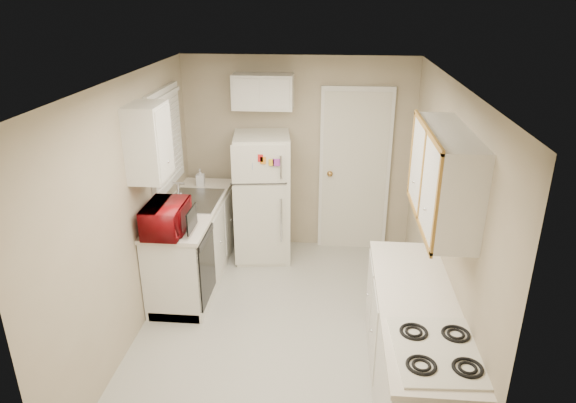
{
  "coord_description": "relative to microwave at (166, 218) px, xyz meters",
  "views": [
    {
      "loc": [
        0.41,
        -4.16,
        3.06
      ],
      "look_at": [
        0.0,
        0.5,
        1.15
      ],
      "focal_mm": 32.0,
      "sensor_mm": 36.0,
      "label": 1
    }
  ],
  "objects": [
    {
      "name": "floor",
      "position": [
        1.15,
        -0.22,
        -1.05
      ],
      "size": [
        3.8,
        3.8,
        0.0
      ],
      "primitive_type": "plane",
      "color": "beige",
      "rests_on": "ground"
    },
    {
      "name": "ceiling",
      "position": [
        1.15,
        -0.22,
        1.35
      ],
      "size": [
        3.8,
        3.8,
        0.0
      ],
      "primitive_type": "plane",
      "color": "white",
      "rests_on": "floor"
    },
    {
      "name": "wall_left",
      "position": [
        -0.25,
        -0.22,
        0.15
      ],
      "size": [
        3.8,
        3.8,
        0.0
      ],
      "primitive_type": "plane",
      "color": "tan",
      "rests_on": "floor"
    },
    {
      "name": "wall_right",
      "position": [
        2.55,
        -0.22,
        0.15
      ],
      "size": [
        3.8,
        3.8,
        0.0
      ],
      "primitive_type": "plane",
      "color": "tan",
      "rests_on": "floor"
    },
    {
      "name": "wall_back",
      "position": [
        1.15,
        1.68,
        0.15
      ],
      "size": [
        2.8,
        2.8,
        0.0
      ],
      "primitive_type": "plane",
      "color": "tan",
      "rests_on": "floor"
    },
    {
      "name": "wall_front",
      "position": [
        1.15,
        -2.12,
        0.15
      ],
      "size": [
        2.8,
        2.8,
        0.0
      ],
      "primitive_type": "plane",
      "color": "tan",
      "rests_on": "floor"
    },
    {
      "name": "left_counter",
      "position": [
        0.05,
        0.68,
        -0.6
      ],
      "size": [
        0.6,
        1.8,
        0.9
      ],
      "primitive_type": "cube",
      "color": "silver",
      "rests_on": "floor"
    },
    {
      "name": "dishwasher",
      "position": [
        0.34,
        0.08,
        -0.56
      ],
      "size": [
        0.03,
        0.58,
        0.72
      ],
      "primitive_type": "cube",
      "color": "black",
      "rests_on": "floor"
    },
    {
      "name": "sink",
      "position": [
        0.05,
        0.83,
        -0.19
      ],
      "size": [
        0.54,
        0.74,
        0.16
      ],
      "primitive_type": "cube",
      "color": "gray",
      "rests_on": "left_counter"
    },
    {
      "name": "microwave",
      "position": [
        0.0,
        0.0,
        0.0
      ],
      "size": [
        0.54,
        0.3,
        0.36
      ],
      "primitive_type": "imported",
      "rotation": [
        0.0,
        0.0,
        1.57
      ],
      "color": "maroon",
      "rests_on": "left_counter"
    },
    {
      "name": "soap_bottle",
      "position": [
        0.0,
        1.32,
        -0.05
      ],
      "size": [
        0.1,
        0.1,
        0.21
      ],
      "primitive_type": "imported",
      "rotation": [
        0.0,
        0.0,
        0.08
      ],
      "color": "silver",
      "rests_on": "left_counter"
    },
    {
      "name": "window_blinds",
      "position": [
        -0.21,
        0.83,
        0.55
      ],
      "size": [
        0.1,
        0.98,
        1.08
      ],
      "primitive_type": "cube",
      "color": "silver",
      "rests_on": "wall_left"
    },
    {
      "name": "upper_cabinet_left",
      "position": [
        -0.1,
        0.0,
        0.75
      ],
      "size": [
        0.3,
        0.45,
        0.7
      ],
      "primitive_type": "cube",
      "color": "silver",
      "rests_on": "wall_left"
    },
    {
      "name": "refrigerator",
      "position": [
        0.76,
        1.29,
        -0.27
      ],
      "size": [
        0.71,
        0.69,
        1.55
      ],
      "primitive_type": "cube",
      "rotation": [
        0.0,
        0.0,
        0.12
      ],
      "color": "beige",
      "rests_on": "floor"
    },
    {
      "name": "cabinet_over_fridge",
      "position": [
        0.75,
        1.53,
        0.95
      ],
      "size": [
        0.7,
        0.3,
        0.4
      ],
      "primitive_type": "cube",
      "color": "silver",
      "rests_on": "wall_back"
    },
    {
      "name": "interior_door",
      "position": [
        1.85,
        1.64,
        -0.03
      ],
      "size": [
        0.86,
        0.06,
        2.08
      ],
      "primitive_type": "cube",
      "color": "beige",
      "rests_on": "floor"
    },
    {
      "name": "right_counter",
      "position": [
        2.25,
        -1.02,
        -0.6
      ],
      "size": [
        0.6,
        2.0,
        0.9
      ],
      "primitive_type": "cube",
      "color": "silver",
      "rests_on": "floor"
    },
    {
      "name": "upper_cabinet_right",
      "position": [
        2.4,
        -0.72,
        0.75
      ],
      "size": [
        0.3,
        1.2,
        0.7
      ],
      "primitive_type": "cube",
      "color": "silver",
      "rests_on": "wall_right"
    }
  ]
}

